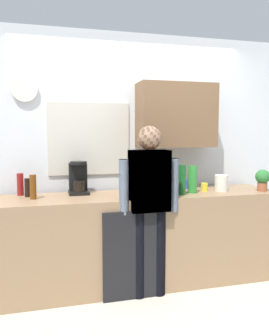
{
  "coord_description": "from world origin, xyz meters",
  "views": [
    {
      "loc": [
        -0.94,
        -2.99,
        1.54
      ],
      "look_at": [
        -0.07,
        0.25,
        1.19
      ],
      "focal_mm": 36.85,
      "sensor_mm": 36.0,
      "label": 1
    }
  ],
  "objects_px": {
    "bottle_dark_sauce": "(28,188)",
    "person_guest": "(149,197)",
    "potted_plant": "(263,179)",
    "coffee_maker": "(78,179)",
    "cup_yellow_cup": "(204,187)",
    "bottle_clear_soda": "(192,179)",
    "cup_blue_mug": "(185,184)",
    "mixing_bowl": "(132,189)",
    "person_at_sink": "(149,197)",
    "bottle_olive_oil": "(171,182)",
    "cup_white_mug": "(226,184)",
    "storage_canister": "(221,183)",
    "bottle_amber_beer": "(33,187)",
    "bottle_green_wine": "(182,180)",
    "bottle_red_vinegar": "(20,184)"
  },
  "relations": [
    {
      "from": "mixing_bowl",
      "to": "potted_plant",
      "type": "height_order",
      "value": "potted_plant"
    },
    {
      "from": "bottle_olive_oil",
      "to": "bottle_green_wine",
      "type": "height_order",
      "value": "bottle_green_wine"
    },
    {
      "from": "cup_yellow_cup",
      "to": "bottle_amber_beer",
      "type": "bearing_deg",
      "value": 179.88
    },
    {
      "from": "coffee_maker",
      "to": "cup_white_mug",
      "type": "distance_m",
      "value": 1.63
    },
    {
      "from": "cup_blue_mug",
      "to": "cup_yellow_cup",
      "type": "relative_size",
      "value": 1.18
    },
    {
      "from": "bottle_red_vinegar",
      "to": "bottle_clear_soda",
      "type": "relative_size",
      "value": 0.79
    },
    {
      "from": "bottle_dark_sauce",
      "to": "person_at_sink",
      "type": "bearing_deg",
      "value": -22.11
    },
    {
      "from": "bottle_amber_beer",
      "to": "bottle_clear_soda",
      "type": "relative_size",
      "value": 0.82
    },
    {
      "from": "person_at_sink",
      "to": "cup_white_mug",
      "type": "bearing_deg",
      "value": 23.42
    },
    {
      "from": "person_at_sink",
      "to": "storage_canister",
      "type": "bearing_deg",
      "value": 17.14
    },
    {
      "from": "bottle_olive_oil",
      "to": "potted_plant",
      "type": "relative_size",
      "value": 1.09
    },
    {
      "from": "cup_yellow_cup",
      "to": "potted_plant",
      "type": "relative_size",
      "value": 0.37
    },
    {
      "from": "cup_blue_mug",
      "to": "person_at_sink",
      "type": "distance_m",
      "value": 0.76
    },
    {
      "from": "bottle_green_wine",
      "to": "potted_plant",
      "type": "relative_size",
      "value": 1.3
    },
    {
      "from": "cup_blue_mug",
      "to": "person_guest",
      "type": "bearing_deg",
      "value": -138.46
    },
    {
      "from": "bottle_amber_beer",
      "to": "bottle_green_wine",
      "type": "distance_m",
      "value": 1.43
    },
    {
      "from": "bottle_red_vinegar",
      "to": "cup_white_mug",
      "type": "bearing_deg",
      "value": -2.9
    },
    {
      "from": "bottle_dark_sauce",
      "to": "person_guest",
      "type": "xyz_separation_m",
      "value": [
        1.09,
        -0.44,
        -0.06
      ]
    },
    {
      "from": "bottle_dark_sauce",
      "to": "bottle_green_wine",
      "type": "xyz_separation_m",
      "value": [
        1.48,
        -0.28,
        0.06
      ]
    },
    {
      "from": "cup_blue_mug",
      "to": "mixing_bowl",
      "type": "xyz_separation_m",
      "value": [
        -0.63,
        -0.13,
        -0.01
      ]
    },
    {
      "from": "bottle_green_wine",
      "to": "cup_yellow_cup",
      "type": "height_order",
      "value": "bottle_green_wine"
    },
    {
      "from": "coffee_maker",
      "to": "cup_yellow_cup",
      "type": "bearing_deg",
      "value": -7.95
    },
    {
      "from": "bottle_dark_sauce",
      "to": "person_at_sink",
      "type": "height_order",
      "value": "person_at_sink"
    },
    {
      "from": "bottle_amber_beer",
      "to": "storage_canister",
      "type": "distance_m",
      "value": 1.91
    },
    {
      "from": "bottle_amber_beer",
      "to": "storage_canister",
      "type": "xyz_separation_m",
      "value": [
        1.91,
        -0.05,
        -0.03
      ]
    },
    {
      "from": "cup_yellow_cup",
      "to": "mixing_bowl",
      "type": "xyz_separation_m",
      "value": [
        -0.77,
        0.07,
        -0.0
      ]
    },
    {
      "from": "mixing_bowl",
      "to": "coffee_maker",
      "type": "bearing_deg",
      "value": 168.46
    },
    {
      "from": "cup_white_mug",
      "to": "mixing_bowl",
      "type": "bearing_deg",
      "value": -177.31
    },
    {
      "from": "bottle_olive_oil",
      "to": "cup_blue_mug",
      "type": "bearing_deg",
      "value": 47.39
    },
    {
      "from": "cup_white_mug",
      "to": "storage_canister",
      "type": "height_order",
      "value": "storage_canister"
    },
    {
      "from": "bottle_green_wine",
      "to": "cup_white_mug",
      "type": "height_order",
      "value": "bottle_green_wine"
    },
    {
      "from": "bottle_dark_sauce",
      "to": "bottle_green_wine",
      "type": "relative_size",
      "value": 0.6
    },
    {
      "from": "mixing_bowl",
      "to": "person_at_sink",
      "type": "relative_size",
      "value": 0.14
    },
    {
      "from": "coffee_maker",
      "to": "cup_blue_mug",
      "type": "xyz_separation_m",
      "value": [
        1.16,
        0.02,
        -0.1
      ]
    },
    {
      "from": "coffee_maker",
      "to": "bottle_olive_oil",
      "type": "relative_size",
      "value": 1.32
    },
    {
      "from": "bottle_red_vinegar",
      "to": "bottle_green_wine",
      "type": "bearing_deg",
      "value": -13.78
    },
    {
      "from": "bottle_amber_beer",
      "to": "cup_white_mug",
      "type": "bearing_deg",
      "value": 3.36
    },
    {
      "from": "bottle_green_wine",
      "to": "cup_yellow_cup",
      "type": "relative_size",
      "value": 3.53
    },
    {
      "from": "bottle_dark_sauce",
      "to": "bottle_clear_soda",
      "type": "bearing_deg",
      "value": -7.43
    },
    {
      "from": "person_at_sink",
      "to": "person_guest",
      "type": "bearing_deg",
      "value": 0.0
    },
    {
      "from": "bottle_dark_sauce",
      "to": "cup_white_mug",
      "type": "bearing_deg",
      "value": -0.43
    },
    {
      "from": "bottle_amber_beer",
      "to": "cup_blue_mug",
      "type": "height_order",
      "value": "bottle_amber_beer"
    },
    {
      "from": "potted_plant",
      "to": "person_guest",
      "type": "bearing_deg",
      "value": -173.97
    },
    {
      "from": "person_guest",
      "to": "bottle_red_vinegar",
      "type": "bearing_deg",
      "value": -8.95
    },
    {
      "from": "bottle_dark_sauce",
      "to": "person_guest",
      "type": "bearing_deg",
      "value": -22.11
    },
    {
      "from": "bottle_olive_oil",
      "to": "bottle_green_wine",
      "type": "bearing_deg",
      "value": -24.54
    },
    {
      "from": "bottle_olive_oil",
      "to": "cup_white_mug",
      "type": "xyz_separation_m",
      "value": [
        0.74,
        0.22,
        -0.08
      ]
    },
    {
      "from": "bottle_olive_oil",
      "to": "mixing_bowl",
      "type": "relative_size",
      "value": 1.14
    },
    {
      "from": "bottle_red_vinegar",
      "to": "potted_plant",
      "type": "height_order",
      "value": "potted_plant"
    },
    {
      "from": "cup_blue_mug",
      "to": "mixing_bowl",
      "type": "distance_m",
      "value": 0.64
    }
  ]
}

